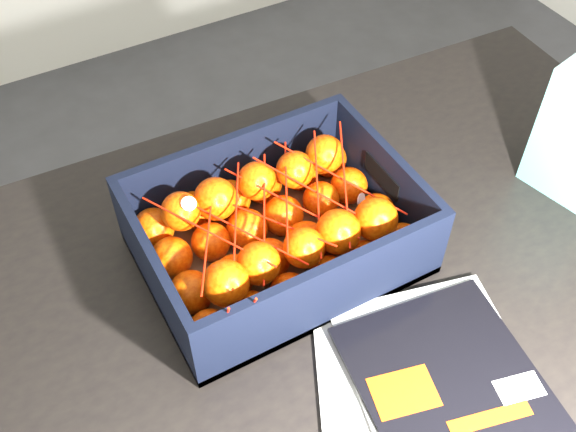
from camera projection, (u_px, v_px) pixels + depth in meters
table at (343, 326)px, 0.98m from camera, size 1.23×0.85×0.75m
magazine_stack at (439, 398)px, 0.79m from camera, size 0.34×0.34×0.02m
produce_crate at (277, 236)px, 0.91m from camera, size 0.36×0.27×0.12m
clementine_heap at (277, 230)px, 0.90m from camera, size 0.34×0.25×0.10m
mesh_net at (274, 215)px, 0.86m from camera, size 0.29×0.24×0.09m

